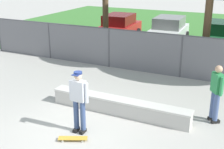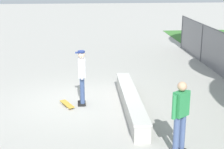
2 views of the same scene
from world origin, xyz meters
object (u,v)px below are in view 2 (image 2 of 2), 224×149
concrete_ledge (131,101)px  bystander (180,115)px  skateboarder (82,75)px  skateboard (67,104)px

concrete_ledge → bystander: bearing=15.1°
skateboarder → bystander: skateboarder is taller
skateboarder → skateboard: size_ratio=2.27×
skateboard → bystander: size_ratio=0.44×
concrete_ledge → skateboarder: 1.79m
concrete_ledge → bystander: bystander is taller
concrete_ledge → bystander: 3.05m
concrete_ledge → skateboarder: size_ratio=2.57×
concrete_ledge → bystander: (2.85, 0.77, 0.74)m
skateboarder → skateboard: 1.09m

